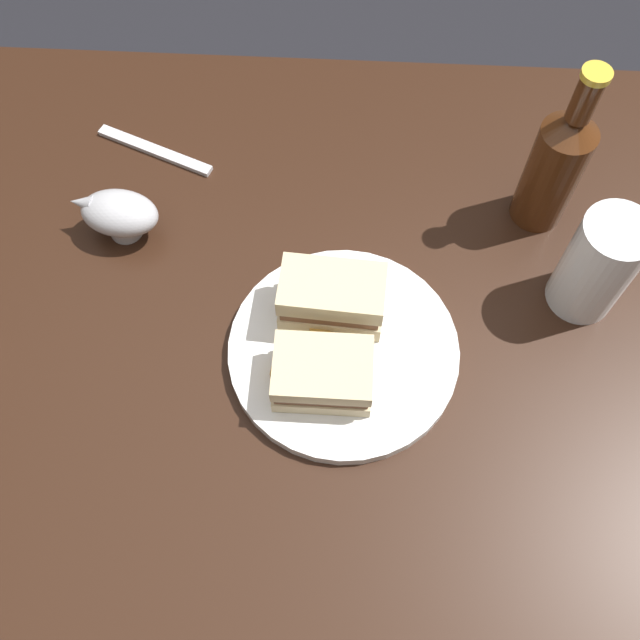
{
  "coord_description": "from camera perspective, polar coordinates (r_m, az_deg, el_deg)",
  "views": [
    {
      "loc": [
        -0.05,
        0.43,
        1.57
      ],
      "look_at": [
        -0.03,
        0.03,
        0.8
      ],
      "focal_mm": 40.34,
      "sensor_mm": 36.0,
      "label": 1
    }
  ],
  "objects": [
    {
      "name": "dining_table",
      "position": [
        1.26,
        -1.3,
        -7.42
      ],
      "size": [
        1.27,
        0.88,
        0.77
      ],
      "primitive_type": "cube",
      "color": "black",
      "rests_on": "ground"
    },
    {
      "name": "gravy_boat",
      "position": [
        0.97,
        -15.69,
        8.15
      ],
      "size": [
        0.12,
        0.08,
        0.07
      ],
      "color": "#B7B7BC",
      "rests_on": "dining_table"
    },
    {
      "name": "pint_glass",
      "position": [
        0.92,
        20.98,
        3.73
      ],
      "size": [
        0.08,
        0.08,
        0.15
      ],
      "color": "white",
      "rests_on": "dining_table"
    },
    {
      "name": "potato_wedge_back",
      "position": [
        0.86,
        -0.19,
        -0.76
      ],
      "size": [
        0.04,
        0.04,
        0.02
      ],
      "primitive_type": "cube",
      "rotation": [
        0.0,
        0.0,
        2.14
      ],
      "color": "gold",
      "rests_on": "plate"
    },
    {
      "name": "plate",
      "position": [
        0.87,
        1.87,
        -2.46
      ],
      "size": [
        0.28,
        0.28,
        0.02
      ],
      "primitive_type": "cylinder",
      "color": "white",
      "rests_on": "dining_table"
    },
    {
      "name": "sandwich_half_right",
      "position": [
        0.82,
        0.21,
        -4.28
      ],
      "size": [
        0.11,
        0.08,
        0.05
      ],
      "color": "beige",
      "rests_on": "plate"
    },
    {
      "name": "potato_wedge_middle",
      "position": [
        0.88,
        -0.55,
        0.41
      ],
      "size": [
        0.04,
        0.04,
        0.01
      ],
      "primitive_type": "cube",
      "rotation": [
        0.0,
        0.0,
        0.58
      ],
      "color": "#AD702D",
      "rests_on": "plate"
    },
    {
      "name": "ground_plane",
      "position": [
        1.63,
        -1.02,
        -12.03
      ],
      "size": [
        6.0,
        6.0,
        0.0
      ],
      "primitive_type": "plane",
      "color": "black"
    },
    {
      "name": "fork",
      "position": [
        1.07,
        -12.98,
        12.99
      ],
      "size": [
        0.17,
        0.08,
        0.01
      ],
      "primitive_type": "cube",
      "rotation": [
        0.0,
        0.0,
        5.89
      ],
      "color": "silver",
      "rests_on": "dining_table"
    },
    {
      "name": "sandwich_half_left",
      "position": [
        0.86,
        0.95,
        1.78
      ],
      "size": [
        0.13,
        0.08,
        0.07
      ],
      "color": "beige",
      "rests_on": "plate"
    },
    {
      "name": "potato_wedge_front",
      "position": [
        0.84,
        -2.02,
        -4.18
      ],
      "size": [
        0.05,
        0.03,
        0.02
      ],
      "primitive_type": "cube",
      "rotation": [
        0.0,
        0.0,
        6.15
      ],
      "color": "gold",
      "rests_on": "plate"
    },
    {
      "name": "cider_bottle",
      "position": [
        0.95,
        18.21,
        11.62
      ],
      "size": [
        0.07,
        0.07,
        0.25
      ],
      "color": "#47230F",
      "rests_on": "dining_table"
    }
  ]
}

